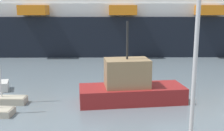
{
  "coord_description": "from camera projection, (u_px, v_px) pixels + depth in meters",
  "views": [
    {
      "loc": [
        0.56,
        -11.54,
        7.67
      ],
      "look_at": [
        0.0,
        15.32,
        2.13
      ],
      "focal_mm": 44.19,
      "sensor_mm": 36.0,
      "label": 1
    }
  ],
  "objects": [
    {
      "name": "fishing_boat_0",
      "position": [
        130.0,
        87.0,
        22.91
      ],
      "size": [
        9.07,
        4.43,
        6.7
      ],
      "rotation": [
        0.0,
        0.0,
        3.3
      ],
      "color": "maroon",
      "rests_on": "ground_plane"
    },
    {
      "name": "cruise_ship",
      "position": [
        82.0,
        11.0,
        50.68
      ],
      "size": [
        117.38,
        21.5,
        22.8
      ],
      "rotation": [
        0.0,
        0.0,
        0.03
      ],
      "color": "black",
      "rests_on": "ground_plane"
    }
  ]
}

